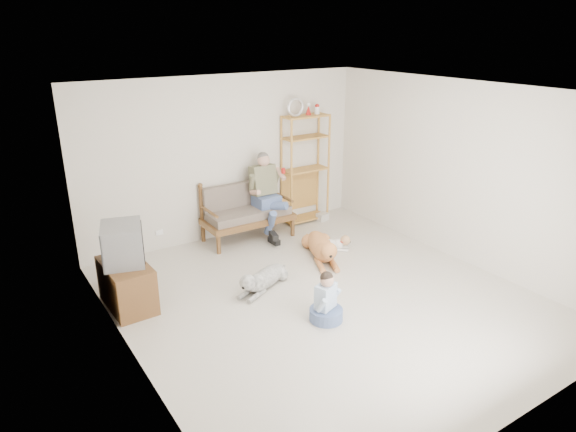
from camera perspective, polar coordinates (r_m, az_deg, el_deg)
floor at (r=6.92m, az=4.05°, el=-9.18°), size 5.50×5.50×0.00m
ceiling at (r=6.06m, az=4.70°, el=13.62°), size 5.50×5.50×0.00m
wall_back at (r=8.61m, az=-6.89°, el=6.42°), size 5.00×0.00×5.00m
wall_front at (r=4.68m, az=25.43°, el=-7.85°), size 5.00×0.00×5.00m
wall_left at (r=5.32m, az=-17.64°, el=-3.41°), size 0.00×5.50×5.50m
wall_right at (r=8.08m, az=18.64°, el=4.55°), size 0.00×5.50×5.50m
loveseat at (r=8.67m, az=-4.70°, el=0.63°), size 1.51×0.72×0.95m
man at (r=8.57m, az=-2.14°, el=1.71°), size 0.55×0.79×1.27m
etagere at (r=9.26m, az=1.92°, el=5.32°), size 0.87×0.38×2.27m
book_stack at (r=9.58m, az=3.85°, el=-0.07°), size 0.23×0.18×0.13m
tv_stand at (r=6.91m, az=-17.51°, el=-7.35°), size 0.53×0.91×0.60m
crt_tv at (r=6.73m, az=-17.85°, el=-2.96°), size 0.63×0.72×0.50m
wall_outlet at (r=8.47m, az=-14.11°, el=-1.79°), size 0.12×0.02×0.08m
golden_retriever at (r=7.99m, az=3.79°, el=-3.51°), size 0.73×1.37×0.44m
shaggy_dog at (r=7.10m, az=-2.86°, el=-7.02°), size 1.08×0.63×0.35m
terrier at (r=8.31m, az=5.18°, el=-3.08°), size 0.57×0.50×0.26m
child at (r=6.36m, az=4.25°, el=-9.59°), size 0.41×0.41×0.65m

